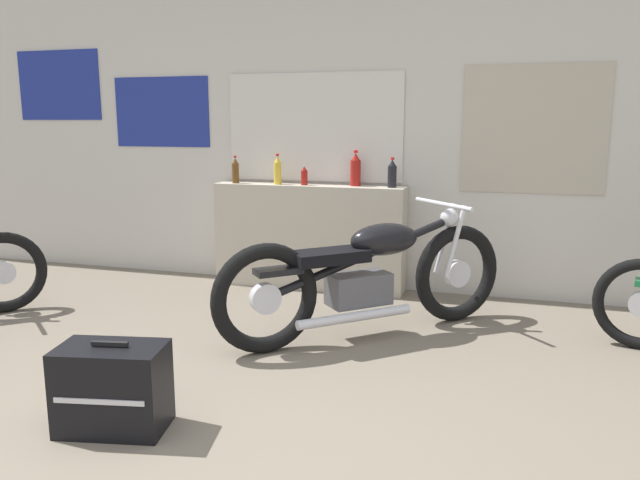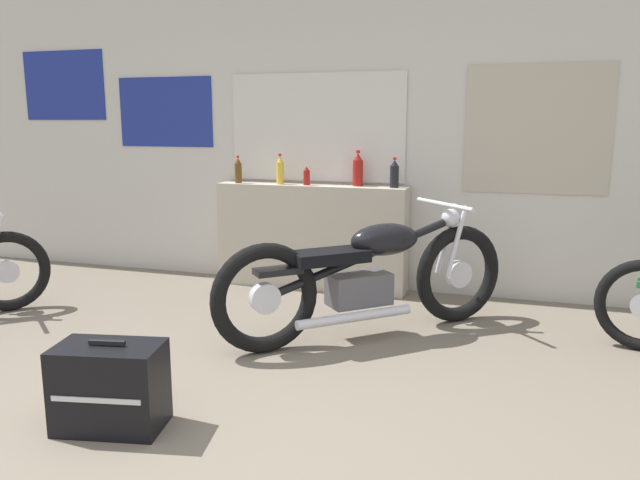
% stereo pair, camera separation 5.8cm
% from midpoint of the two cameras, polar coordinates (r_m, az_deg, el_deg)
% --- Properties ---
extents(wall_back, '(10.00, 0.07, 2.80)m').
position_cam_midpoint_polar(wall_back, '(5.47, 3.95, 10.19)').
color(wall_back, beige).
rests_on(wall_back, ground_plane).
extents(sill_counter, '(1.69, 0.28, 0.92)m').
position_cam_midpoint_polar(sill_counter, '(5.50, -0.47, 0.32)').
color(sill_counter, '#B7AD99').
rests_on(sill_counter, ground_plane).
extents(bottle_leftmost, '(0.06, 0.06, 0.24)m').
position_cam_midpoint_polar(bottle_leftmost, '(5.62, -7.19, 6.29)').
color(bottle_leftmost, '#5B3814').
rests_on(bottle_leftmost, sill_counter).
extents(bottle_left_center, '(0.07, 0.07, 0.27)m').
position_cam_midpoint_polar(bottle_left_center, '(5.48, -3.36, 6.34)').
color(bottle_left_center, gold).
rests_on(bottle_left_center, sill_counter).
extents(bottle_center, '(0.06, 0.06, 0.17)m').
position_cam_midpoint_polar(bottle_center, '(5.40, -0.92, 5.87)').
color(bottle_center, maroon).
rests_on(bottle_center, sill_counter).
extents(bottle_right_center, '(0.09, 0.09, 0.30)m').
position_cam_midpoint_polar(bottle_right_center, '(5.33, 3.80, 6.39)').
color(bottle_right_center, maroon).
rests_on(bottle_right_center, sill_counter).
extents(bottle_rightmost, '(0.07, 0.07, 0.25)m').
position_cam_midpoint_polar(bottle_rightmost, '(5.23, 7.14, 5.99)').
color(bottle_rightmost, black).
rests_on(bottle_rightmost, sill_counter).
extents(motorcycle_black, '(1.70, 1.58, 0.90)m').
position_cam_midpoint_polar(motorcycle_black, '(4.26, 4.87, -3.25)').
color(motorcycle_black, black).
rests_on(motorcycle_black, ground_plane).
extents(hard_case_black, '(0.55, 0.39, 0.44)m').
position_cam_midpoint_polar(hard_case_black, '(3.23, -18.14, -12.63)').
color(hard_case_black, black).
rests_on(hard_case_black, ground_plane).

